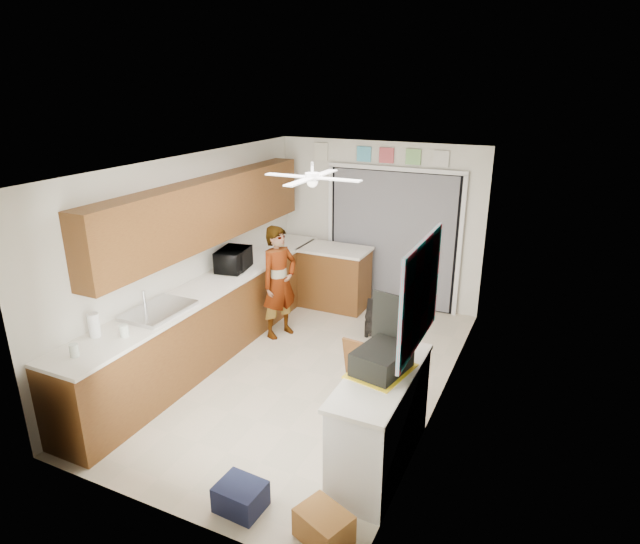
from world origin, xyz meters
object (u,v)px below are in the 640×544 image
(navy_crate, at_px, (241,497))
(dog, at_px, (373,317))
(paper_towel_roll, at_px, (94,325))
(man, at_px, (279,282))
(microwave, at_px, (233,260))
(cardboard_box, at_px, (324,526))
(suitcase, at_px, (382,360))

(navy_crate, xyz_separation_m, dog, (-0.13, 3.55, 0.12))
(paper_towel_roll, bearing_deg, dog, 59.25)
(man, bearing_deg, microwave, 133.18)
(navy_crate, bearing_deg, man, 113.29)
(microwave, relative_size, paper_towel_roll, 2.14)
(paper_towel_roll, bearing_deg, cardboard_box, -10.05)
(paper_towel_roll, distance_m, cardboard_box, 2.91)
(cardboard_box, height_order, dog, dog)
(microwave, height_order, man, man)
(man, height_order, dog, man)
(paper_towel_roll, distance_m, man, 2.58)
(suitcase, xyz_separation_m, dog, (-0.95, 2.51, -0.81))
(dog, bearing_deg, man, -169.83)
(microwave, relative_size, cardboard_box, 1.29)
(paper_towel_roll, distance_m, navy_crate, 2.23)
(man, bearing_deg, navy_crate, -135.61)
(navy_crate, height_order, dog, dog)
(microwave, relative_size, man, 0.33)
(cardboard_box, xyz_separation_m, navy_crate, (-0.75, 0.00, -0.01))
(suitcase, bearing_deg, cardboard_box, -82.65)
(microwave, xyz_separation_m, suitcase, (2.65, -1.69, -0.04))
(suitcase, bearing_deg, paper_towel_roll, -157.41)
(paper_towel_roll, xyz_separation_m, dog, (1.83, 3.07, -0.82))
(navy_crate, distance_m, man, 3.28)
(microwave, xyz_separation_m, cardboard_box, (2.58, -2.73, -0.96))
(microwave, relative_size, suitcase, 1.04)
(man, distance_m, dog, 1.39)
(microwave, distance_m, navy_crate, 3.42)
(navy_crate, relative_size, man, 0.24)
(paper_towel_roll, relative_size, cardboard_box, 0.60)
(microwave, relative_size, dog, 0.85)
(paper_towel_roll, relative_size, dog, 0.40)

